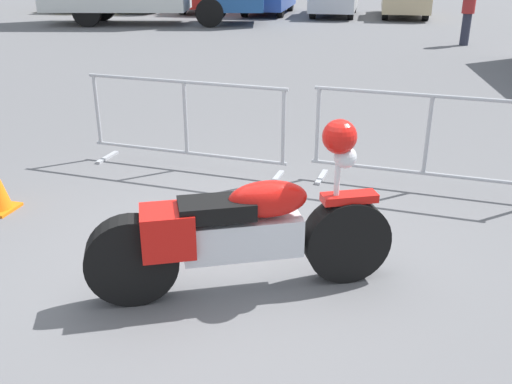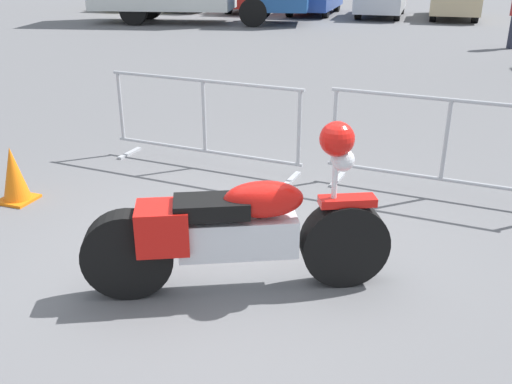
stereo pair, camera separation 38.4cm
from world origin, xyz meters
name	(u,v)px [view 1 (the left image)]	position (x,y,z in m)	size (l,w,h in m)	color
ground_plane	(225,265)	(0.00, 0.00, 0.00)	(120.00, 120.00, 0.00)	#5B5B5E
motorcycle	(243,231)	(0.24, -0.30, 0.50)	(2.18, 1.18, 1.32)	black
crowd_barrier_near	(186,124)	(-1.12, 2.09, 0.56)	(2.47, 0.60, 1.07)	#9EA0A5
crowd_barrier_far	(427,142)	(1.60, 2.09, 0.56)	(2.47, 0.60, 1.07)	#9EA0A5
pedestrian	(468,11)	(2.84, 13.20, 0.92)	(0.41, 0.41, 1.69)	#262838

